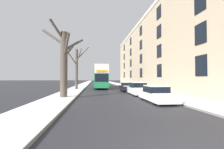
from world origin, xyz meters
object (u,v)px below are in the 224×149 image
Objects in this scene: bare_tree_left_1 at (77,68)px; parked_car_0 at (156,94)px; parked_car_2 at (127,87)px; bare_tree_left_0 at (64,61)px; pedestrian_left_sidewalk at (62,87)px; double_decker_bus at (100,76)px; parked_car_1 at (138,89)px.

parked_car_0 is (8.15, -13.90, -3.17)m from bare_tree_left_1.
parked_car_2 is at bearing -18.65° from bare_tree_left_1.
parked_car_0 is (8.14, -3.01, -3.07)m from bare_tree_left_0.
parked_car_0 is 11.26m from pedestrian_left_sidewalk.
double_decker_bus is at bearing 43.35° from bare_tree_left_1.
parked_car_1 is (8.15, -8.61, -3.10)m from bare_tree_left_1.
bare_tree_left_0 is at bearing -164.33° from parked_car_1.
pedestrian_left_sidewalk is (-0.94, -7.26, -2.82)m from bare_tree_left_1.
bare_tree_left_0 reaches higher than parked_car_0.
double_decker_bus is at bearing 107.52° from parked_car_1.
bare_tree_left_1 is 16.42m from parked_car_0.
parked_car_0 is at bearing -20.32° from bare_tree_left_0.
parked_car_0 is 1.11× the size of parked_car_1.
parked_car_1 is at bearing -50.44° from pedestrian_left_sidewalk.
bare_tree_left_0 is at bearing -134.99° from parked_car_2.
bare_tree_left_1 is at bearing 120.37° from parked_car_0.
bare_tree_left_1 is at bearing 133.43° from parked_car_1.
double_decker_bus is 2.25× the size of parked_car_0.
bare_tree_left_0 is at bearing -117.32° from pedestrian_left_sidewalk.
parked_car_0 is 5.30m from parked_car_1.
parked_car_1 is (-0.00, 5.30, 0.07)m from parked_car_0.
bare_tree_left_0 is at bearing -105.71° from double_decker_bus.
double_decker_bus is at bearing 74.29° from bare_tree_left_0.
pedestrian_left_sidewalk is (-5.12, -11.21, -1.52)m from double_decker_bus.
pedestrian_left_sidewalk reaches higher than parked_car_2.
bare_tree_left_1 reaches higher than parked_car_1.
double_decker_bus reaches higher than parked_car_2.
parked_car_1 is 2.32× the size of pedestrian_left_sidewalk.
pedestrian_left_sidewalk is (-9.09, -4.51, 0.33)m from parked_car_2.
parked_car_2 is 2.35× the size of pedestrian_left_sidewalk.
bare_tree_left_1 is (-0.01, 10.89, 0.10)m from bare_tree_left_0.
double_decker_bus is 2.50× the size of parked_car_1.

